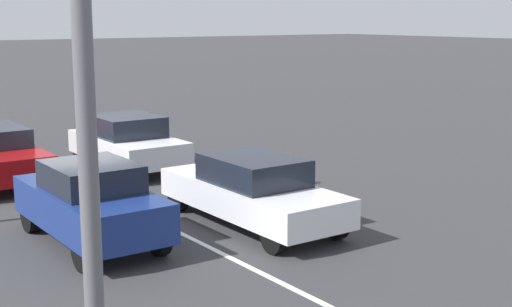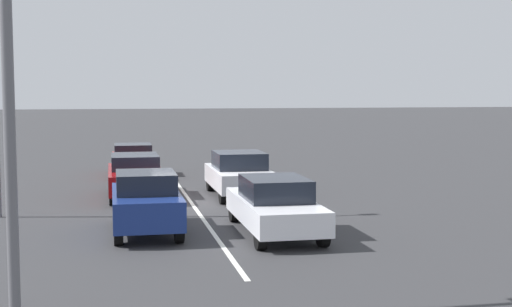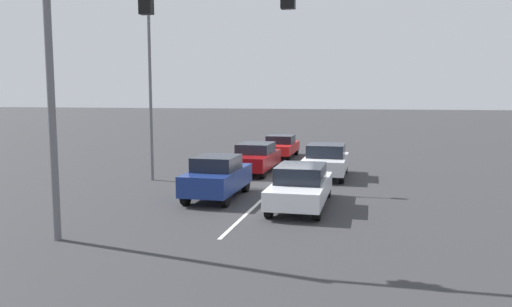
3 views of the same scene
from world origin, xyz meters
TOP-DOWN VIEW (x-y plane):
  - ground_plane at (0.00, 0.00)m, footprint 240.00×240.00m
  - lane_stripe_left_divider at (0.00, 2.09)m, footprint 0.12×16.18m
  - car_navy_midlane_front at (1.72, 4.91)m, footprint 1.72×4.03m
  - car_white_leftlane_front at (-1.58, 5.68)m, footprint 1.79×4.78m
  - car_silver_leftlane_second at (-1.84, -0.95)m, footprint 1.93×4.26m

SIDE VIEW (x-z plane):
  - ground_plane at x=0.00m, z-range 0.00..0.00m
  - lane_stripe_left_divider at x=0.00m, z-range 0.00..0.01m
  - car_white_leftlane_front at x=-1.58m, z-range 0.01..1.49m
  - car_silver_leftlane_second at x=-1.84m, z-range 0.02..1.59m
  - car_navy_midlane_front at x=1.72m, z-range 0.02..1.63m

